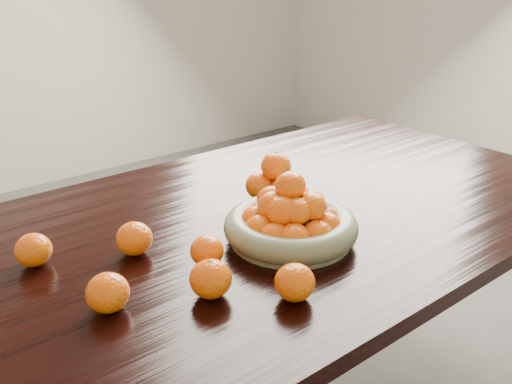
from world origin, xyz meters
TOP-DOWN VIEW (x-y plane):
  - dining_table at (0.00, 0.00)m, footprint 2.00×1.00m
  - fruit_bowl at (0.03, -0.14)m, footprint 0.31×0.31m
  - orange_pyramid at (0.16, 0.06)m, footprint 0.15×0.14m
  - loose_orange_0 at (-0.24, -0.22)m, footprint 0.08×0.08m
  - loose_orange_1 at (-0.18, -0.12)m, footprint 0.07×0.07m
  - loose_orange_2 at (-0.13, -0.33)m, footprint 0.08×0.08m
  - loose_orange_3 at (-0.46, 0.11)m, footprint 0.08×0.08m
  - loose_orange_4 at (-0.42, -0.14)m, footprint 0.08×0.08m
  - loose_orange_5 at (-0.28, 0.02)m, footprint 0.08×0.08m

SIDE VIEW (x-z plane):
  - dining_table at x=0.00m, z-range 0.29..1.04m
  - loose_orange_1 at x=-0.18m, z-range 0.75..0.82m
  - loose_orange_3 at x=-0.46m, z-range 0.75..0.82m
  - loose_orange_2 at x=-0.13m, z-range 0.75..0.82m
  - loose_orange_5 at x=-0.28m, z-range 0.75..0.82m
  - loose_orange_4 at x=-0.42m, z-range 0.75..0.82m
  - loose_orange_0 at x=-0.24m, z-range 0.75..0.83m
  - fruit_bowl at x=0.03m, z-range 0.72..0.88m
  - orange_pyramid at x=0.16m, z-range 0.74..0.86m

